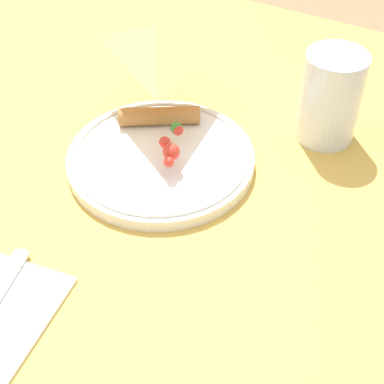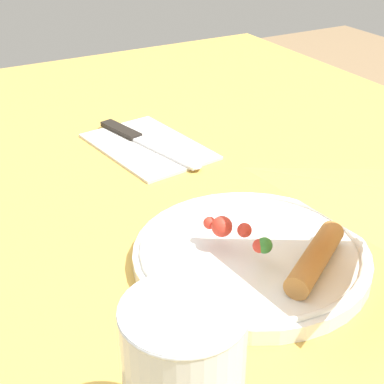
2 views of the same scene
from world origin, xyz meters
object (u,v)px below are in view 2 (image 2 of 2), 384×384
(dining_table, at_px, (239,241))
(napkin_folded, at_px, (148,146))
(plate_pizza, at_px, (251,250))
(butter_knife, at_px, (143,141))

(dining_table, bearing_deg, napkin_folded, -156.71)
(dining_table, height_order, napkin_folded, napkin_folded)
(plate_pizza, xyz_separation_m, napkin_folded, (-0.30, 0.03, -0.01))
(dining_table, xyz_separation_m, plate_pizza, (0.16, -0.09, 0.11))
(napkin_folded, relative_size, butter_knife, 0.97)
(dining_table, xyz_separation_m, butter_knife, (-0.16, -0.07, 0.10))
(dining_table, bearing_deg, plate_pizza, -30.69)
(plate_pizza, xyz_separation_m, butter_knife, (-0.32, 0.03, -0.01))
(dining_table, distance_m, napkin_folded, 0.19)
(dining_table, relative_size, butter_knife, 6.02)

